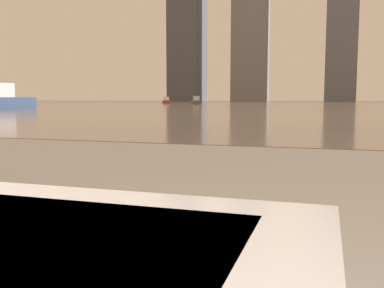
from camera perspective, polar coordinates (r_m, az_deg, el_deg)
The scene contains 4 objects.
harbor_water at distance 61.86m, azimuth 16.88°, elevation 5.10°, with size 180.00×110.00×0.01m.
harbor_boat_0 at distance 55.85m, azimuth 0.58°, elevation 5.69°, with size 2.08×3.12×1.11m.
harbor_boat_1 at distance 65.85m, azimuth -3.42°, elevation 5.72°, with size 2.16×2.90×1.04m.
skyline_tower_2 at distance 120.05m, azimuth 19.41°, elevation 16.66°, with size 7.46×12.77×47.05m.
Camera 1 is at (0.78, 0.15, 0.78)m, focal length 40.00 mm.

